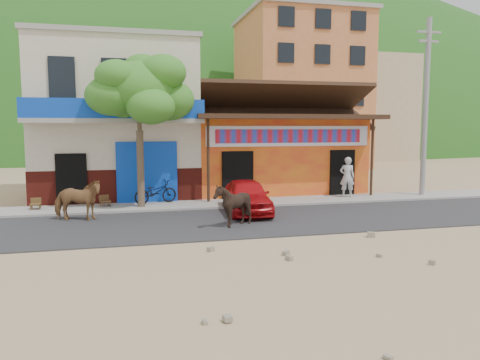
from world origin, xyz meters
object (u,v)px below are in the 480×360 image
at_px(pedestrian, 347,177).
at_px(cow_tan, 77,200).
at_px(utility_pole, 426,108).
at_px(scooter, 155,192).
at_px(cafe_chair_left, 35,199).
at_px(tree, 140,130).
at_px(red_car, 247,196).
at_px(cow_dark, 233,205).
at_px(cafe_chair_right, 105,196).

bearing_deg(pedestrian, cow_tan, 32.55).
distance_m(utility_pole, scooter, 12.71).
bearing_deg(scooter, cafe_chair_left, 74.67).
bearing_deg(utility_pole, cow_tan, -172.16).
relative_size(scooter, pedestrian, 1.01).
distance_m(tree, red_car, 4.91).
bearing_deg(tree, utility_pole, 0.90).
xyz_separation_m(cow_dark, scooter, (-2.17, 4.73, -0.15)).
relative_size(utility_pole, cow_dark, 5.64).
xyz_separation_m(red_car, cafe_chair_right, (-5.23, 2.28, -0.14)).
distance_m(cow_dark, pedestrian, 7.78).
xyz_separation_m(tree, red_car, (3.83, -1.87, -2.44)).
bearing_deg(scooter, cow_tan, 112.60).
xyz_separation_m(red_car, scooter, (-3.23, 2.51, -0.08)).
height_order(cow_tan, cow_dark, cow_tan).
height_order(red_car, cafe_chair_left, red_car).
xyz_separation_m(cow_tan, cafe_chair_left, (-1.73, 2.21, -0.23)).
distance_m(tree, scooter, 2.67).
height_order(cow_dark, red_car, cow_dark).
height_order(cow_tan, red_car, cow_tan).
distance_m(scooter, cafe_chair_left, 4.56).
bearing_deg(cow_dark, cow_tan, -103.32).
bearing_deg(utility_pole, tree, -179.10).
xyz_separation_m(scooter, cafe_chair_right, (-2.00, -0.23, -0.06)).
xyz_separation_m(cow_tan, cow_dark, (4.99, -2.22, -0.00)).
distance_m(pedestrian, cafe_chair_right, 10.51).
bearing_deg(cafe_chair_left, cow_dark, -35.97).
bearing_deg(cafe_chair_right, pedestrian, -16.41).
xyz_separation_m(utility_pole, cafe_chair_left, (-16.75, 0.14, -3.59)).
bearing_deg(cow_dark, cafe_chair_left, -112.73).
bearing_deg(red_car, cow_tan, -175.03).
height_order(scooter, pedestrian, pedestrian).
height_order(tree, cafe_chair_left, tree).
bearing_deg(utility_pole, red_car, -167.01).
distance_m(utility_pole, cafe_chair_right, 14.65).
bearing_deg(cow_dark, red_car, 165.14).
height_order(pedestrian, cafe_chair_right, pedestrian).
relative_size(cow_dark, cafe_chair_right, 1.70).
bearing_deg(cow_tan, cafe_chair_right, -8.37).
relative_size(cow_tan, cow_dark, 1.19).
relative_size(cow_tan, red_car, 0.45).
relative_size(pedestrian, cafe_chair_right, 2.16).
relative_size(utility_pole, red_car, 2.13).
bearing_deg(red_car, cafe_chair_left, 169.11).
bearing_deg(cow_tan, red_car, -78.65).
distance_m(cow_tan, red_car, 6.05).
distance_m(cafe_chair_left, cafe_chair_right, 2.55).
bearing_deg(tree, red_car, -26.05).
distance_m(cow_dark, red_car, 2.46).
bearing_deg(utility_pole, pedestrian, 176.32).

